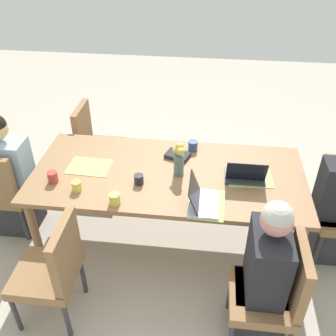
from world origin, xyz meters
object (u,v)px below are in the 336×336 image
(coffee_mug_near_left, at_px, (115,199))
(chair_near_left_mid, at_px, (275,291))
(laptop_head_right_left_far, at_px, (245,175))
(coffee_mug_centre_right, at_px, (139,179))
(dining_table, at_px, (168,180))
(book_red_cover, at_px, (178,155))
(chair_near_right_near, at_px, (53,268))
(person_near_left_mid, at_px, (263,280))
(chair_far_right_mid, at_px, (95,142))
(coffee_mug_near_right, at_px, (77,186))
(laptop_near_left_mid, at_px, (201,200))
(coffee_mug_centre_left, at_px, (193,146))
(person_head_left_left_near, at_px, (11,181))
(coffee_mug_far_left, at_px, (53,177))
(chair_head_left_left_near, at_px, (2,188))
(flower_vase, at_px, (179,158))

(coffee_mug_near_left, bearing_deg, chair_near_left_mid, -21.01)
(laptop_head_right_left_far, bearing_deg, coffee_mug_centre_right, -169.81)
(dining_table, relative_size, book_red_cover, 11.26)
(chair_near_right_near, bearing_deg, person_near_left_mid, 1.88)
(chair_far_right_mid, height_order, coffee_mug_near_left, chair_far_right_mid)
(chair_near_left_mid, height_order, coffee_mug_near_right, chair_near_left_mid)
(person_near_left_mid, distance_m, coffee_mug_near_left, 1.19)
(person_near_left_mid, distance_m, laptop_near_left_mid, 0.69)
(coffee_mug_near_left, bearing_deg, chair_far_right_mid, 113.28)
(coffee_mug_centre_left, relative_size, coffee_mug_centre_right, 1.14)
(chair_far_right_mid, bearing_deg, coffee_mug_centre_left, -22.79)
(person_head_left_left_near, bearing_deg, coffee_mug_centre_left, 12.39)
(book_red_cover, bearing_deg, coffee_mug_centre_left, 64.15)
(chair_near_right_near, relative_size, coffee_mug_centre_left, 9.80)
(chair_near_left_mid, bearing_deg, book_red_cover, 124.30)
(person_near_left_mid, relative_size, chair_near_right_near, 1.33)
(chair_near_right_near, bearing_deg, coffee_mug_centre_right, 54.50)
(coffee_mug_centre_right, bearing_deg, coffee_mug_centre_left, 53.93)
(coffee_mug_near_left, height_order, coffee_mug_far_left, coffee_mug_far_left)
(dining_table, distance_m, coffee_mug_centre_left, 0.43)
(chair_far_right_mid, height_order, coffee_mug_centre_left, chair_far_right_mid)
(chair_head_left_left_near, distance_m, coffee_mug_centre_right, 1.32)
(laptop_head_right_left_far, relative_size, coffee_mug_centre_right, 3.98)
(coffee_mug_near_left, xyz_separation_m, coffee_mug_centre_right, (0.13, 0.26, -0.00))
(laptop_near_left_mid, distance_m, coffee_mug_near_right, 0.97)
(person_head_left_left_near, distance_m, book_red_cover, 1.52)
(flower_vase, bearing_deg, chair_head_left_left_near, -178.21)
(coffee_mug_near_right, bearing_deg, chair_far_right_mid, 100.43)
(laptop_near_left_mid, bearing_deg, coffee_mug_near_right, 176.61)
(chair_far_right_mid, bearing_deg, laptop_head_right_left_far, -28.99)
(coffee_mug_centre_right, bearing_deg, chair_near_left_mid, -34.45)
(dining_table, distance_m, person_near_left_mid, 1.12)
(chair_head_left_left_near, relative_size, coffee_mug_centre_right, 11.20)
(coffee_mug_near_left, bearing_deg, laptop_near_left_mid, 5.40)
(person_near_left_mid, xyz_separation_m, chair_near_right_near, (-1.45, -0.05, -0.03))
(person_near_left_mid, distance_m, coffee_mug_far_left, 1.77)
(chair_near_left_mid, distance_m, coffee_mug_near_left, 1.28)
(chair_near_left_mid, xyz_separation_m, coffee_mug_near_right, (-1.49, 0.56, 0.30))
(book_red_cover, bearing_deg, coffee_mug_centre_right, -104.46)
(chair_near_left_mid, height_order, laptop_head_right_left_far, laptop_head_right_left_far)
(chair_far_right_mid, distance_m, coffee_mug_centre_right, 1.23)
(chair_near_right_near, height_order, coffee_mug_centre_left, chair_near_right_near)
(chair_head_left_left_near, distance_m, book_red_cover, 1.60)
(chair_far_right_mid, height_order, laptop_near_left_mid, laptop_near_left_mid)
(person_head_left_left_near, bearing_deg, coffee_mug_near_right, -23.53)
(person_head_left_left_near, height_order, coffee_mug_centre_right, person_head_left_left_near)
(laptop_near_left_mid, distance_m, coffee_mug_centre_left, 0.75)
(person_near_left_mid, xyz_separation_m, chair_far_right_mid, (-1.63, 1.63, -0.03))
(chair_near_left_mid, relative_size, laptop_near_left_mid, 2.81)
(chair_near_right_near, distance_m, book_red_cover, 1.37)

